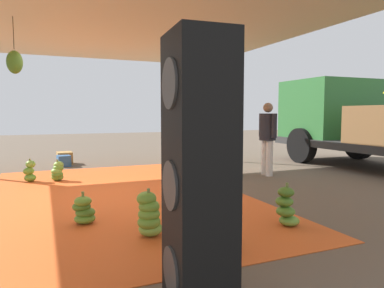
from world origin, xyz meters
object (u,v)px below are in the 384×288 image
at_px(banana_bunch_4, 84,211).
at_px(crate_0, 65,158).
at_px(banana_bunch_1, 30,172).
at_px(speaker_stack, 199,171).
at_px(banana_bunch_6, 58,172).
at_px(banana_bunch_7, 173,210).
at_px(banana_bunch_0, 286,208).
at_px(worker_0, 268,133).
at_px(banana_bunch_8, 176,189).
at_px(crate_1, 64,161).
at_px(banana_bunch_3, 223,224).
at_px(banana_bunch_5, 149,215).
at_px(banana_bunch_2, 194,176).

relative_size(banana_bunch_4, crate_0, 0.88).
distance_m(banana_bunch_1, speaker_stack, 5.85).
relative_size(banana_bunch_6, banana_bunch_7, 0.88).
xyz_separation_m(banana_bunch_0, worker_0, (-3.17, 1.92, 0.73)).
distance_m(banana_bunch_4, banana_bunch_7, 1.17).
height_order(banana_bunch_6, banana_bunch_8, banana_bunch_8).
bearing_deg(crate_1, banana_bunch_1, -20.39).
relative_size(banana_bunch_7, crate_0, 1.11).
bearing_deg(banana_bunch_3, crate_1, -169.36).
height_order(banana_bunch_3, banana_bunch_8, banana_bunch_8).
distance_m(banana_bunch_3, banana_bunch_6, 4.77).
xyz_separation_m(crate_0, crate_1, (0.43, -0.05, -0.02)).
relative_size(banana_bunch_5, banana_bunch_6, 1.23).
bearing_deg(banana_bunch_8, banana_bunch_3, -3.16).
bearing_deg(crate_1, banana_bunch_7, 9.00).
height_order(banana_bunch_1, banana_bunch_7, banana_bunch_7).
bearing_deg(banana_bunch_4, banana_bunch_7, 58.51).
distance_m(banana_bunch_1, crate_0, 2.64).
bearing_deg(crate_0, banana_bunch_0, 17.97).
relative_size(banana_bunch_6, worker_0, 0.27).
distance_m(banana_bunch_1, banana_bunch_3, 5.09).
xyz_separation_m(banana_bunch_8, worker_0, (-1.70, 2.85, 0.70)).
distance_m(banana_bunch_4, banana_bunch_6, 3.21).
distance_m(banana_bunch_1, banana_bunch_7, 4.31).
relative_size(banana_bunch_0, speaker_stack, 0.27).
relative_size(banana_bunch_5, banana_bunch_7, 1.08).
xyz_separation_m(banana_bunch_2, crate_1, (-3.95, -2.13, -0.08)).
bearing_deg(banana_bunch_2, banana_bunch_5, -34.07).
distance_m(banana_bunch_4, banana_bunch_8, 1.46).
height_order(banana_bunch_7, worker_0, worker_0).
bearing_deg(worker_0, banana_bunch_5, -51.50).
bearing_deg(banana_bunch_1, banana_bunch_0, 34.69).
distance_m(banana_bunch_4, worker_0, 4.80).
bearing_deg(crate_1, banana_bunch_6, -6.10).
bearing_deg(banana_bunch_5, banana_bunch_8, 146.89).
distance_m(banana_bunch_0, banana_bunch_4, 2.58).
xyz_separation_m(banana_bunch_1, crate_0, (-2.51, 0.82, -0.04)).
bearing_deg(crate_0, speaker_stack, 3.50).
relative_size(crate_0, crate_1, 1.08).
bearing_deg(banana_bunch_4, banana_bunch_6, -176.52).
xyz_separation_m(worker_0, crate_0, (-3.77, -4.17, -0.80)).
bearing_deg(banana_bunch_6, banana_bunch_8, 29.46).
bearing_deg(speaker_stack, banana_bunch_0, 124.81).
bearing_deg(worker_0, banana_bunch_1, -104.19).
xyz_separation_m(banana_bunch_2, crate_0, (-4.38, -2.08, -0.05)).
bearing_deg(banana_bunch_0, banana_bunch_6, -149.47).
xyz_separation_m(banana_bunch_0, crate_1, (-6.51, -2.29, -0.09)).
relative_size(banana_bunch_1, worker_0, 0.29).
distance_m(banana_bunch_0, banana_bunch_3, 1.06).
bearing_deg(crate_0, crate_1, -5.98).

